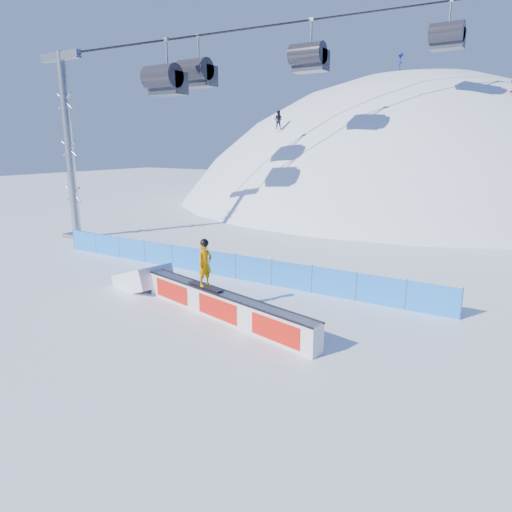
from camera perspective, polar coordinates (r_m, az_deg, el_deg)
The scene contains 8 objects.
ground at distance 19.27m, azimuth -12.66°, elevation -5.61°, with size 160.00×160.00×0.00m, color white.
snow_hill at distance 61.36m, azimuth 17.29°, elevation -10.17°, with size 64.00×64.00×64.00m.
safety_fence at distance 22.36m, azimuth -4.69°, elevation -0.98°, with size 22.05×0.05×1.30m.
chairlift at distance 42.49m, azimuth 22.30°, elevation 27.33°, with size 40.80×41.70×22.00m.
rail_box at distance 16.85m, azimuth -4.14°, elevation -6.28°, with size 8.64×2.55×1.05m.
snow_ramp at distance 21.23m, azimuth -13.88°, elevation -3.86°, with size 2.52×1.68×0.95m, color white, non-canonical shape.
snowboarder at distance 17.15m, azimuth -6.40°, elevation -0.93°, with size 1.80×0.71×1.85m.
distant_skiers at distance 45.12m, azimuth 20.05°, elevation 18.90°, with size 23.73×13.12×7.69m.
Camera 1 is at (12.92, -12.84, 6.30)m, focal length 32.00 mm.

